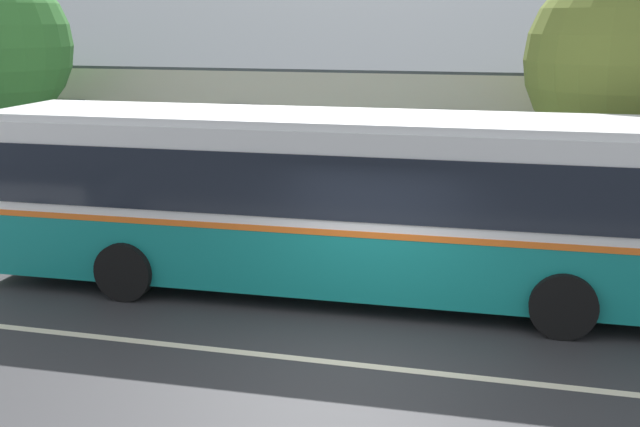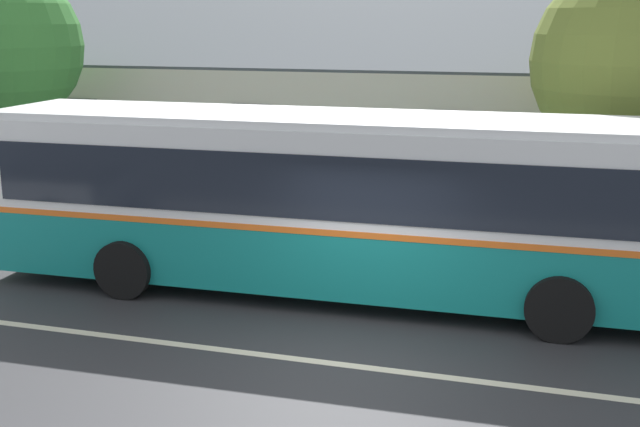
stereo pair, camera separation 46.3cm
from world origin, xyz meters
TOP-DOWN VIEW (x-y plane):
  - ground_plane at (0.00, 0.00)m, footprint 300.00×300.00m
  - sidewalk_far at (0.00, 6.00)m, footprint 60.00×3.00m
  - lane_divider_stripe at (0.00, 0.00)m, footprint 60.00×0.16m
  - community_building at (-2.42, 14.55)m, footprint 22.38×10.23m
  - transit_bus at (-0.95, 2.90)m, footprint 12.21×2.93m
  - bench_by_building at (-8.85, 5.81)m, footprint 1.57×0.51m
  - bench_down_street at (-3.95, 5.65)m, footprint 1.75×0.51m
  - street_tree_primary at (3.95, 7.24)m, footprint 4.02×4.02m
  - street_tree_secondary at (-10.42, 6.87)m, footprint 3.94×3.94m

SIDE VIEW (x-z plane):
  - ground_plane at x=0.00m, z-range 0.00..0.00m
  - lane_divider_stripe at x=0.00m, z-range 0.00..0.01m
  - sidewalk_far at x=0.00m, z-range 0.00..0.15m
  - bench_by_building at x=-8.85m, z-range 0.09..1.03m
  - bench_down_street at x=-3.95m, z-range 0.10..1.04m
  - transit_bus at x=-0.95m, z-range 0.12..3.19m
  - community_building at x=-2.42m, z-range -1.44..5.03m
  - street_tree_primary at x=3.95m, z-range 0.75..6.56m
  - street_tree_secondary at x=-10.42m, z-range 0.99..6.93m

